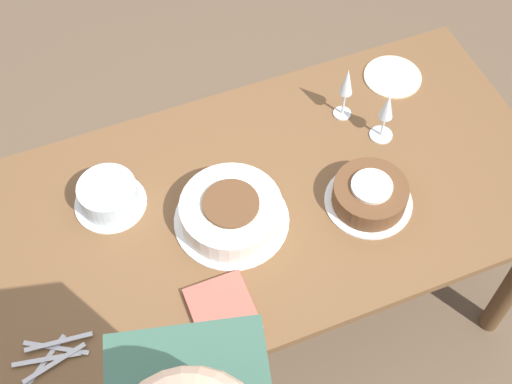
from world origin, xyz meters
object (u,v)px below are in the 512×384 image
at_px(cake_back_decorated, 109,196).
at_px(wine_glass_far, 387,110).
at_px(cake_center_white, 231,212).
at_px(cake_front_chocolate, 370,195).
at_px(wine_glass_near, 346,85).

bearing_deg(cake_back_decorated, wine_glass_far, -4.42).
relative_size(cake_center_white, cake_front_chocolate, 1.29).
height_order(cake_center_white, cake_front_chocolate, cake_center_white).
height_order(cake_center_white, wine_glass_far, wine_glass_far).
relative_size(cake_back_decorated, wine_glass_far, 1.13).
bearing_deg(wine_glass_far, cake_back_decorated, 175.58).
distance_m(wine_glass_near, wine_glass_far, 0.14).
bearing_deg(wine_glass_far, cake_front_chocolate, -125.63).
bearing_deg(wine_glass_near, cake_back_decorated, -175.68).
bearing_deg(cake_front_chocolate, cake_center_white, 167.24).
xyz_separation_m(cake_front_chocolate, wine_glass_near, (0.07, 0.32, 0.09)).
distance_m(cake_back_decorated, wine_glass_far, 0.83).
bearing_deg(cake_center_white, wine_glass_near, 27.45).
relative_size(cake_center_white, wine_glass_far, 1.78).
bearing_deg(cake_center_white, wine_glass_far, 12.37).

